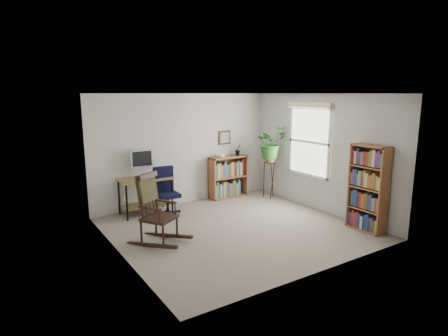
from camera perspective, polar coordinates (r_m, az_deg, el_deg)
floor at (r=6.86m, az=1.83°, el=-9.19°), size 4.20×4.00×0.00m
ceiling at (r=6.43m, az=1.97°, el=11.28°), size 4.20×4.00×0.00m
wall_back at (r=8.24m, az=-6.03°, el=2.86°), size 4.20×0.00×2.40m
wall_front at (r=5.06m, az=14.88°, el=-2.83°), size 4.20×0.00×2.40m
wall_left at (r=5.64m, az=-15.95°, el=-1.45°), size 0.00×4.00×2.40m
wall_right at (r=7.91m, az=14.53°, el=2.21°), size 0.00×4.00×2.40m
window at (r=8.06m, az=12.84°, el=3.88°), size 0.12×1.20×1.50m
desk at (r=7.73m, az=-11.84°, el=-4.19°), size 1.02×0.56×0.74m
monitor at (r=7.72m, az=-12.41°, el=0.70°), size 0.46×0.16×0.56m
keyboard at (r=7.53m, az=-11.63°, el=-1.61°), size 0.40×0.15×0.02m
office_chair at (r=7.55m, az=-8.62°, el=-3.52°), size 0.55×0.55×0.98m
rocking_chair at (r=6.15m, az=-9.85°, el=-6.10°), size 1.04×1.17×1.16m
low_bookshelf at (r=8.73m, az=0.65°, el=-1.37°), size 0.92×0.31×0.97m
tall_bookshelf at (r=7.05m, az=21.12°, el=-2.90°), size 0.29×0.67×1.53m
plant_stand at (r=8.72m, az=6.95°, el=-1.36°), size 0.31×0.31×1.00m
spider_plant at (r=8.55m, az=7.14°, el=6.24°), size 1.69×1.87×1.46m
potted_plant_small at (r=8.79m, az=2.15°, el=2.30°), size 0.13×0.24×0.11m
framed_picture at (r=8.70m, az=0.12°, el=4.65°), size 0.32×0.04×0.32m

